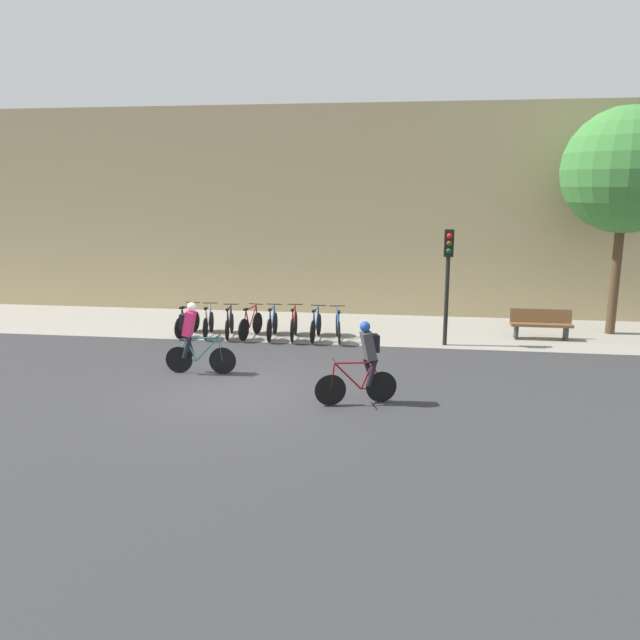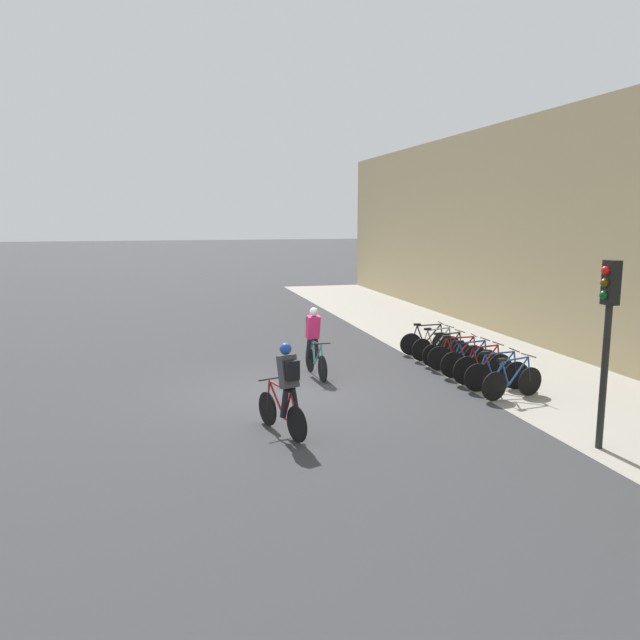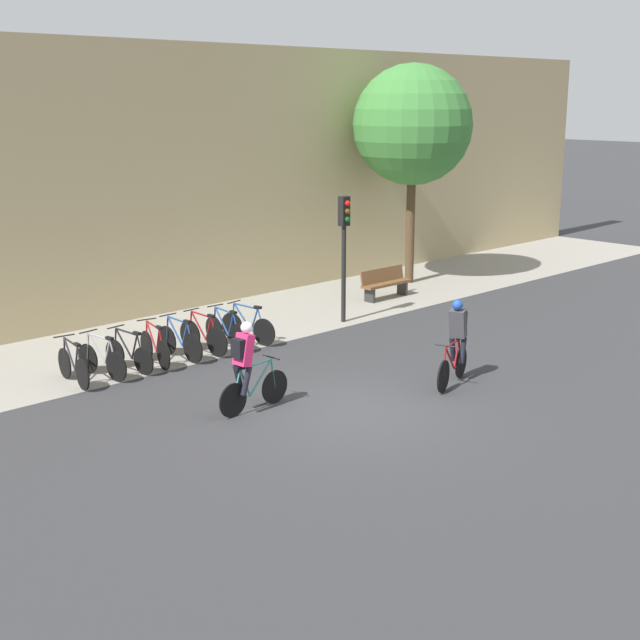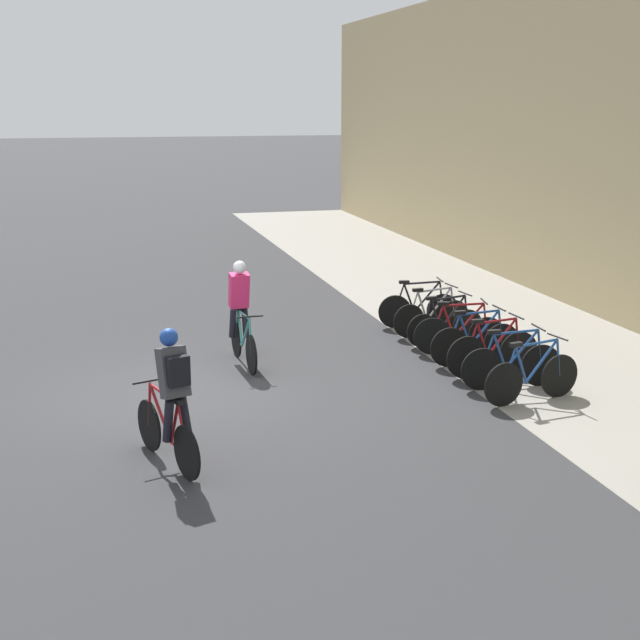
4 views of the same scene
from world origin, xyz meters
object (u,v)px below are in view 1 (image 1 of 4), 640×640
object	(u,v)px
parked_bike_3	(251,324)
parked_bike_0	(187,322)
parked_bike_7	(338,327)
parked_bike_6	(316,326)
parked_bike_1	(208,323)
cyclist_grey	(365,360)
cyclist_pink	(192,336)
parked_bike_2	(229,324)
parked_bike_4	(272,325)
traffic_light_pole	(448,266)
parked_bike_5	(294,325)
bench	(541,324)

from	to	relation	value
parked_bike_3	parked_bike_0	bearing A→B (deg)	-180.00
parked_bike_7	parked_bike_6	bearing A→B (deg)	179.97
parked_bike_1	parked_bike_6	size ratio (longest dim) A/B	0.97
parked_bike_7	parked_bike_0	bearing A→B (deg)	180.00
cyclist_grey	parked_bike_6	distance (m)	5.73
parked_bike_6	parked_bike_7	size ratio (longest dim) A/B	1.00
cyclist_pink	parked_bike_2	size ratio (longest dim) A/B	1.14
parked_bike_1	parked_bike_4	size ratio (longest dim) A/B	0.97
parked_bike_3	parked_bike_7	xyz separation A→B (m)	(2.67, -0.00, 0.00)
parked_bike_2	traffic_light_pole	bearing A→B (deg)	-1.57
parked_bike_1	parked_bike_7	distance (m)	4.00
parked_bike_1	parked_bike_6	xyz separation A→B (m)	(3.33, 0.00, 0.01)
parked_bike_2	parked_bike_4	bearing A→B (deg)	0.03
parked_bike_5	traffic_light_pole	size ratio (longest dim) A/B	0.50
parked_bike_2	parked_bike_7	distance (m)	3.33
parked_bike_3	parked_bike_7	world-z (taller)	parked_bike_7
parked_bike_1	parked_bike_5	world-z (taller)	parked_bike_5
parked_bike_3	bench	distance (m)	8.73
cyclist_pink	parked_bike_0	distance (m)	4.15
parked_bike_1	parked_bike_4	world-z (taller)	parked_bike_4
cyclist_grey	parked_bike_6	bearing A→B (deg)	108.67
cyclist_grey	bench	distance (m)	8.02
parked_bike_1	parked_bike_3	xyz separation A→B (m)	(1.33, 0.00, 0.01)
parked_bike_0	parked_bike_5	world-z (taller)	parked_bike_5
parked_bike_4	traffic_light_pole	bearing A→B (deg)	-1.99
parked_bike_3	parked_bike_7	size ratio (longest dim) A/B	0.97
parked_bike_3	parked_bike_6	xyz separation A→B (m)	(2.00, -0.00, 0.00)
parked_bike_7	bench	distance (m)	6.09
cyclist_grey	bench	xyz separation A→B (m)	(4.85, 6.37, -0.47)
parked_bike_2	parked_bike_0	bearing A→B (deg)	179.98
parked_bike_6	parked_bike_3	bearing A→B (deg)	179.99
cyclist_pink	parked_bike_0	world-z (taller)	cyclist_pink
parked_bike_0	parked_bike_1	distance (m)	0.67
parked_bike_3	cyclist_pink	bearing A→B (deg)	-97.11
parked_bike_1	traffic_light_pole	size ratio (longest dim) A/B	0.49
parked_bike_1	parked_bike_7	bearing A→B (deg)	-0.00
bench	parked_bike_1	bearing A→B (deg)	-174.50
parked_bike_1	parked_bike_6	distance (m)	3.33
bench	cyclist_pink	bearing A→B (deg)	-152.39
parked_bike_2	parked_bike_6	distance (m)	2.66
cyclist_pink	parked_bike_4	xyz separation A→B (m)	(1.14, 3.83, -0.54)
parked_bike_2	parked_bike_6	world-z (taller)	parked_bike_6
cyclist_grey	parked_bike_3	size ratio (longest dim) A/B	1.10
parked_bike_0	parked_bike_5	distance (m)	3.33
parked_bike_1	parked_bike_6	bearing A→B (deg)	0.00
parked_bike_1	bench	distance (m)	10.05
parked_bike_5	bench	distance (m)	7.41
parked_bike_6	traffic_light_pole	bearing A→B (deg)	-2.68
parked_bike_0	bench	bearing A→B (deg)	5.15
cyclist_grey	parked_bike_6	xyz separation A→B (m)	(-1.83, 5.40, -0.54)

